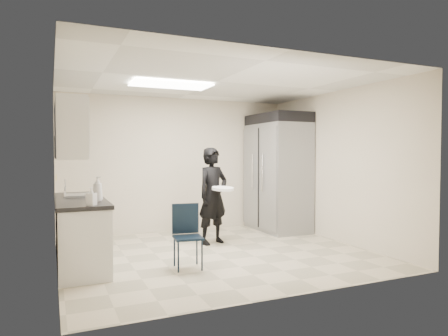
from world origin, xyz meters
name	(u,v)px	position (x,y,z in m)	size (l,w,h in m)	color
floor	(217,253)	(0.00, 0.00, 0.00)	(4.50, 4.50, 0.00)	#C1B497
ceiling	(217,81)	(0.00, 0.00, 2.60)	(4.50, 4.50, 0.00)	white
back_wall	(178,165)	(0.00, 2.00, 1.30)	(4.50, 4.50, 0.00)	beige
left_wall	(56,171)	(-2.25, 0.00, 1.30)	(4.00, 4.00, 0.00)	beige
right_wall	(337,166)	(2.25, 0.00, 1.30)	(4.00, 4.00, 0.00)	beige
ceiling_panel	(171,85)	(-0.60, 0.40, 2.57)	(1.20, 0.60, 0.02)	white
lower_counter	(80,233)	(-1.95, 0.20, 0.43)	(0.60, 1.90, 0.86)	silver
countertop	(80,200)	(-1.95, 0.20, 0.89)	(0.64, 1.95, 0.05)	black
sink	(80,199)	(-1.93, 0.45, 0.87)	(0.42, 0.40, 0.14)	gray
faucet	(65,189)	(-2.13, 0.45, 1.02)	(0.02, 0.02, 0.24)	silver
upper_cabinets	(69,131)	(-2.08, 0.20, 1.83)	(0.35, 1.80, 0.75)	silver
towel_dispenser	(62,147)	(-2.14, 1.35, 1.62)	(0.22, 0.30, 0.35)	black
notice_sticker_left	(56,176)	(-2.24, 0.10, 1.22)	(0.00, 0.12, 0.07)	yellow
notice_sticker_right	(56,179)	(-2.24, 0.30, 1.18)	(0.00, 0.12, 0.07)	yellow
commercial_fridge	(278,177)	(1.83, 1.27, 1.05)	(0.80, 1.35, 2.10)	gray
fridge_compressor	(278,119)	(1.83, 1.27, 2.20)	(0.80, 1.35, 0.20)	black
folding_chair	(188,238)	(-0.66, -0.57, 0.41)	(0.36, 0.36, 0.82)	black
man_tuxedo	(213,196)	(0.19, 0.66, 0.81)	(0.59, 0.40, 1.62)	black
bucket_lid	(223,189)	(0.27, 0.42, 0.95)	(0.36, 0.36, 0.05)	white
soap_bottle_a	(98,189)	(-1.76, -0.26, 1.07)	(0.12, 0.12, 0.32)	silver
soap_bottle_b	(91,196)	(-1.87, -0.63, 1.02)	(0.10, 0.10, 0.22)	#A09FAA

